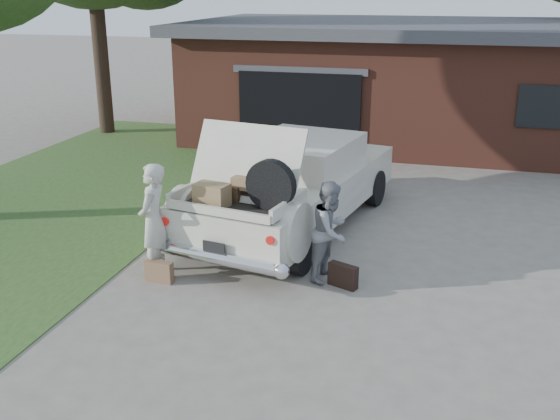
# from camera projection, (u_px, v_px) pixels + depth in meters

# --- Properties ---
(ground) EXTENTS (90.00, 90.00, 0.00)m
(ground) POSITION_uv_depth(u_px,v_px,m) (269.00, 293.00, 9.65)
(ground) COLOR gray
(ground) RESTS_ON ground
(grass_strip) EXTENTS (6.00, 16.00, 0.02)m
(grass_strip) POSITION_uv_depth(u_px,v_px,m) (58.00, 201.00, 13.75)
(grass_strip) COLOR #2D4C1E
(grass_strip) RESTS_ON ground
(house) EXTENTS (12.80, 7.80, 3.30)m
(house) POSITION_uv_depth(u_px,v_px,m) (409.00, 79.00, 19.32)
(house) COLOR brown
(house) RESTS_ON ground
(sedan) EXTENTS (3.18, 5.98, 2.23)m
(sedan) POSITION_uv_depth(u_px,v_px,m) (292.00, 184.00, 12.01)
(sedan) COLOR beige
(sedan) RESTS_ON ground
(woman_left) EXTENTS (0.48, 0.68, 1.79)m
(woman_left) POSITION_uv_depth(u_px,v_px,m) (153.00, 220.00, 10.00)
(woman_left) COLOR beige
(woman_left) RESTS_ON ground
(woman_right) EXTENTS (0.77, 0.89, 1.55)m
(woman_right) POSITION_uv_depth(u_px,v_px,m) (331.00, 231.00, 9.91)
(woman_right) COLOR gray
(woman_right) RESTS_ON ground
(suitcase_left) EXTENTS (0.45, 0.17, 0.34)m
(suitcase_left) POSITION_uv_depth(u_px,v_px,m) (159.00, 272.00, 9.97)
(suitcase_left) COLOR #876245
(suitcase_left) RESTS_ON ground
(suitcase_right) EXTENTS (0.48, 0.31, 0.36)m
(suitcase_right) POSITION_uv_depth(u_px,v_px,m) (343.00, 276.00, 9.80)
(suitcase_right) COLOR black
(suitcase_right) RESTS_ON ground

